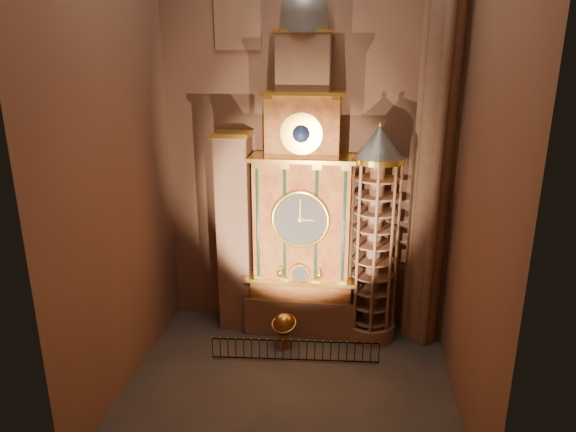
# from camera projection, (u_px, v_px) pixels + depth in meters

# --- Properties ---
(floor) EXTENTS (14.00, 14.00, 0.00)m
(floor) POSITION_uv_depth(u_px,v_px,m) (289.00, 385.00, 22.23)
(floor) COLOR #383330
(floor) RESTS_ON ground
(wall_back) EXTENTS (22.00, 0.00, 22.00)m
(wall_back) POSITION_uv_depth(u_px,v_px,m) (306.00, 113.00, 24.59)
(wall_back) COLOR #8C604B
(wall_back) RESTS_ON floor
(wall_left) EXTENTS (0.00, 22.00, 22.00)m
(wall_left) POSITION_uv_depth(u_px,v_px,m) (110.00, 128.00, 19.82)
(wall_left) COLOR #8C604B
(wall_left) RESTS_ON floor
(wall_right) EXTENTS (0.00, 22.00, 22.00)m
(wall_right) POSITION_uv_depth(u_px,v_px,m) (486.00, 135.00, 18.02)
(wall_right) COLOR #8C604B
(wall_right) RESTS_ON floor
(astronomical_clock) EXTENTS (5.60, 2.41, 16.70)m
(astronomical_clock) POSITION_uv_depth(u_px,v_px,m) (303.00, 206.00, 24.91)
(astronomical_clock) COLOR #8C634C
(astronomical_clock) RESTS_ON floor
(portrait_tower) EXTENTS (1.80, 1.60, 10.20)m
(portrait_tower) POSITION_uv_depth(u_px,v_px,m) (235.00, 232.00, 25.82)
(portrait_tower) COLOR #8C634C
(portrait_tower) RESTS_ON floor
(stair_turret) EXTENTS (2.50, 2.50, 10.80)m
(stair_turret) POSITION_uv_depth(u_px,v_px,m) (374.00, 238.00, 24.64)
(stair_turret) COLOR #8C634C
(stair_turret) RESTS_ON floor
(gothic_pier) EXTENTS (2.04, 2.04, 22.00)m
(gothic_pier) POSITION_uv_depth(u_px,v_px,m) (439.00, 118.00, 22.86)
(gothic_pier) COLOR #8C634C
(gothic_pier) RESTS_ON floor
(celestial_globe) EXTENTS (1.48, 1.44, 1.77)m
(celestial_globe) POSITION_uv_depth(u_px,v_px,m) (284.00, 327.00, 24.89)
(celestial_globe) COLOR #8C634C
(celestial_globe) RESTS_ON floor
(iron_railing) EXTENTS (7.74, 0.63, 1.04)m
(iron_railing) POSITION_uv_depth(u_px,v_px,m) (295.00, 350.00, 23.82)
(iron_railing) COLOR black
(iron_railing) RESTS_ON floor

